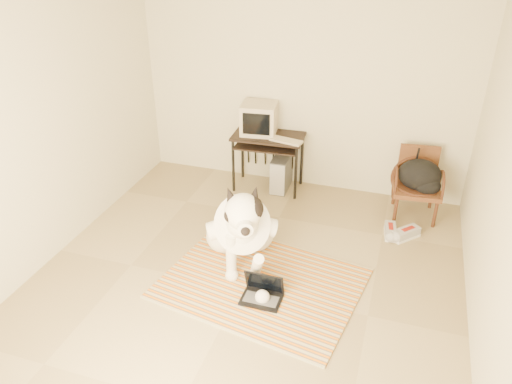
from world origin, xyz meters
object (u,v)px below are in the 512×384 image
at_px(dog, 241,227).
at_px(backpack, 421,177).
at_px(laptop, 262,292).
at_px(crt_monitor, 259,118).
at_px(pc_tower, 281,172).
at_px(rattan_chair, 417,183).
at_px(computer_desk, 268,143).

relative_size(dog, backpack, 2.65).
xyz_separation_m(dog, laptop, (0.37, -0.48, -0.33)).
distance_m(laptop, crt_monitor, 2.37).
xyz_separation_m(pc_tower, rattan_chair, (1.62, -0.12, 0.17)).
bearing_deg(computer_desk, pc_tower, 17.69).
height_order(computer_desk, pc_tower, computer_desk).
bearing_deg(rattan_chair, pc_tower, 175.64).
bearing_deg(computer_desk, laptop, -74.53).
bearing_deg(crt_monitor, pc_tower, -1.54).
distance_m(crt_monitor, rattan_chair, 2.00).
height_order(laptop, computer_desk, computer_desk).
bearing_deg(pc_tower, computer_desk, -162.31).
distance_m(dog, backpack, 2.16).
bearing_deg(dog, computer_desk, 97.31).
distance_m(crt_monitor, pc_tower, 0.75).
xyz_separation_m(dog, computer_desk, (-0.20, 1.57, 0.20)).
relative_size(computer_desk, rattan_chair, 1.13).
height_order(laptop, pc_tower, pc_tower).
relative_size(laptop, computer_desk, 0.41).
distance_m(dog, crt_monitor, 1.73).
height_order(laptop, backpack, backpack).
xyz_separation_m(computer_desk, backpack, (1.82, -0.15, -0.10)).
distance_m(laptop, backpack, 2.32).
relative_size(computer_desk, crt_monitor, 1.92).
bearing_deg(backpack, laptop, -123.43).
height_order(pc_tower, rattan_chair, rattan_chair).
xyz_separation_m(laptop, rattan_chair, (1.23, 1.98, 0.31)).
distance_m(computer_desk, rattan_chair, 1.81).
bearing_deg(dog, pc_tower, 91.19).
relative_size(laptop, crt_monitor, 0.79).
bearing_deg(rattan_chair, backpack, -70.08).
relative_size(crt_monitor, rattan_chair, 0.59).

